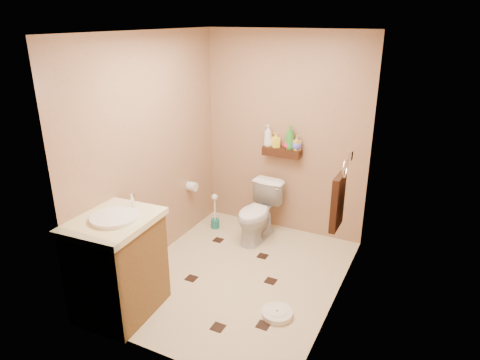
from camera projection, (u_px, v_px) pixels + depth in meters
The scene contains 20 objects.
ground at pixel (238, 276), 4.43m from camera, with size 2.50×2.50×0.00m, color beige.
wall_back at pixel (285, 136), 5.05m from camera, with size 2.00×0.04×2.40m, color #A6795E.
wall_front at pixel (156, 220), 2.96m from camera, with size 2.00×0.04×2.40m, color #A6795E.
wall_left at pixel (151, 153), 4.42m from camera, with size 0.04×2.50×2.40m, color #A6795E.
wall_right at pixel (343, 184), 3.59m from camera, with size 0.04×2.50×2.40m, color #A6795E.
ceiling at pixel (237, 32), 3.57m from camera, with size 2.00×2.50×0.02m, color white.
wall_shelf at pixel (282, 152), 5.04m from camera, with size 0.46×0.14×0.10m, color #3B1E10.
floor_accents at pixel (237, 281), 4.35m from camera, with size 1.20×1.46×0.01m.
toilet at pixel (258, 213), 5.07m from camera, with size 0.38×0.67×0.68m, color white.
vanity at pixel (118, 265), 3.76m from camera, with size 0.67×0.80×1.07m.
bathroom_scale at pixel (277, 314), 3.83m from camera, with size 0.37×0.37×0.06m.
toilet_brush at pixel (215, 216), 5.38m from camera, with size 0.11×0.11×0.46m.
towel_ring at pixel (338, 200), 3.92m from camera, with size 0.12×0.30×0.76m.
toilet_paper at pixel (192, 186), 5.15m from camera, with size 0.12×0.11×0.12m.
bottle_a at pixel (268, 135), 5.05m from camera, with size 0.10×0.10×0.26m, color white.
bottle_b at pixel (276, 140), 5.03m from camera, with size 0.08×0.08×0.18m, color yellow.
bottle_c at pixel (288, 143), 4.97m from camera, with size 0.11×0.11×0.14m, color #E91B48.
bottle_d at pixel (290, 137), 4.94m from camera, with size 0.11×0.11×0.28m, color #2D892E.
bottle_e at pixel (297, 143), 4.92m from camera, with size 0.08×0.08×0.17m, color gold.
bottle_f at pixel (297, 144), 4.92m from camera, with size 0.12×0.12×0.15m, color #4E56C3.
Camera 1 is at (1.70, -3.37, 2.52)m, focal length 32.00 mm.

